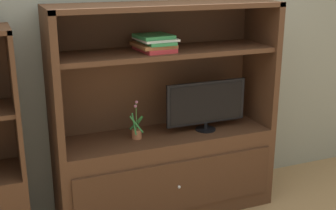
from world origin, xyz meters
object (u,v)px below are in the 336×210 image
at_px(media_console, 165,150).
at_px(potted_plant, 137,132).
at_px(tv_monitor, 206,104).
at_px(magazine_stack, 155,43).

xyz_separation_m(media_console, potted_plant, (-0.24, -0.02, 0.20)).
xyz_separation_m(media_console, tv_monitor, (0.33, -0.05, 0.36)).
distance_m(media_console, potted_plant, 0.31).
bearing_deg(potted_plant, tv_monitor, -3.57).
bearing_deg(media_console, magazine_stack, -171.47).
height_order(media_console, tv_monitor, media_console).
xyz_separation_m(potted_plant, magazine_stack, (0.15, 0.00, 0.67)).
relative_size(tv_monitor, magazine_stack, 1.96).
height_order(potted_plant, magazine_stack, magazine_stack).
bearing_deg(media_console, tv_monitor, -9.23).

